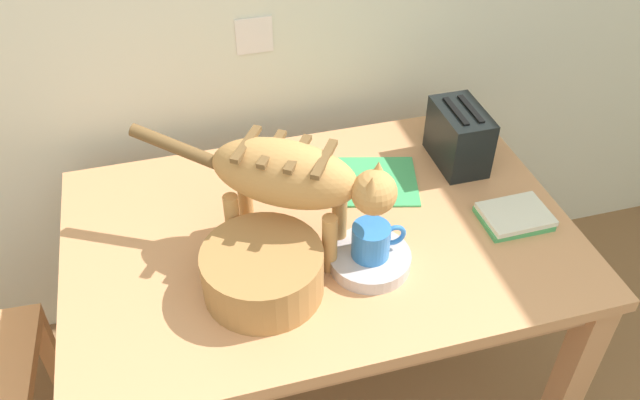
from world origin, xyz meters
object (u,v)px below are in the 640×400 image
wicker_basket (263,271)px  toaster (459,137)px  book_stack (515,216)px  cat (292,179)px  dining_table (320,255)px  coffee_mug (372,241)px  magazine (367,181)px  saucer_bowl (370,259)px

wicker_basket → toaster: 0.71m
book_stack → toaster: toaster is taller
wicker_basket → cat: bearing=49.2°
cat → toaster: size_ratio=2.77×
dining_table → coffee_mug: 0.24m
dining_table → magazine: size_ratio=4.66×
coffee_mug → wicker_basket: coffee_mug is taller
saucer_bowl → coffee_mug: size_ratio=1.49×
magazine → dining_table: bearing=-124.3°
book_stack → wicker_basket: wicker_basket is taller
book_stack → dining_table: bearing=168.6°
saucer_bowl → book_stack: 0.41m
cat → coffee_mug: bearing=90.5°
magazine → saucer_bowl: bearing=-92.8°
dining_table → book_stack: book_stack is taller
saucer_bowl → toaster: size_ratio=0.98×
coffee_mug → saucer_bowl: bearing=180.0°
coffee_mug → magazine: size_ratio=0.48×
dining_table → magazine: 0.25m
magazine → book_stack: size_ratio=1.57×
book_stack → wicker_basket: size_ratio=0.63×
coffee_mug → magazine: (0.09, 0.30, -0.08)m
magazine → toaster: (0.28, 0.02, 0.08)m
coffee_mug → wicker_basket: (-0.26, -0.01, -0.02)m
book_stack → saucer_bowl: bearing=-173.1°
cat → coffee_mug: cat is taller
coffee_mug → toaster: size_ratio=0.66×
saucer_bowl → toaster: 0.50m
saucer_bowl → book_stack: bearing=6.9°
dining_table → cat: size_ratio=2.30×
dining_table → book_stack: size_ratio=7.34×
dining_table → toaster: (0.45, 0.18, 0.17)m
cat → toaster: 0.59m
cat → wicker_basket: 0.22m
magazine → wicker_basket: wicker_basket is taller
coffee_mug → toaster: bearing=41.6°
dining_table → toaster: bearing=21.4°
dining_table → cat: 0.32m
dining_table → coffee_mug: size_ratio=9.65×
dining_table → cat: cat is taller
cat → coffee_mug: 0.24m
cat → saucer_bowl: bearing=90.0°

